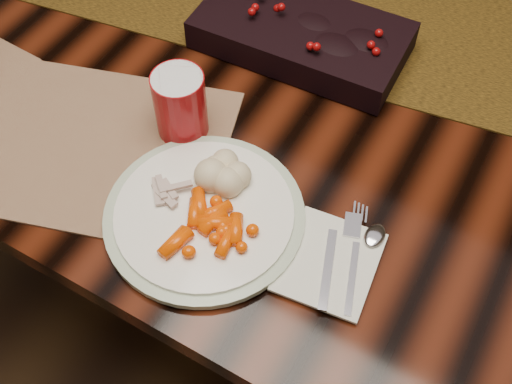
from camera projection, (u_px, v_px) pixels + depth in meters
The scene contains 13 objects.
floor at pixel (302, 288), 1.69m from camera, with size 5.00×5.00×0.00m, color black.
dining_table at pixel (312, 209), 1.38m from camera, with size 1.80×1.00×0.75m, color black.
table_runner at pixel (400, 29), 1.15m from camera, with size 1.77×0.36×0.00m, color #563317.
centerpiece at pixel (302, 31), 1.10m from camera, with size 0.36×0.18×0.07m, color black, non-canonical shape.
placemat_main at pixel (88, 144), 1.00m from camera, with size 0.43×0.31×0.00m, color brown.
dinner_plate at pixel (204, 215), 0.91m from camera, with size 0.29×0.29×0.02m, color white.
baby_carrots at pixel (203, 231), 0.88m from camera, with size 0.10×0.08×0.02m, color #E54500, non-canonical shape.
mashed_potatoes at pixel (224, 171), 0.92m from camera, with size 0.09×0.08×0.05m, color #CCB888, non-canonical shape.
turkey_shreds at pixel (168, 193), 0.91m from camera, with size 0.08×0.07×0.02m, color #AC928A, non-canonical shape.
napkin at pixel (330, 262), 0.87m from camera, with size 0.12×0.14×0.00m, color silver.
fork at pixel (334, 257), 0.87m from camera, with size 0.02×0.16×0.00m, color silver, non-canonical shape.
spoon at pixel (359, 264), 0.87m from camera, with size 0.03×0.14×0.00m, color silver, non-canonical shape.
red_cup at pixel (180, 104), 0.97m from camera, with size 0.08×0.08×0.11m, color maroon.
Camera 1 is at (0.27, -0.72, 1.53)m, focal length 45.00 mm.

